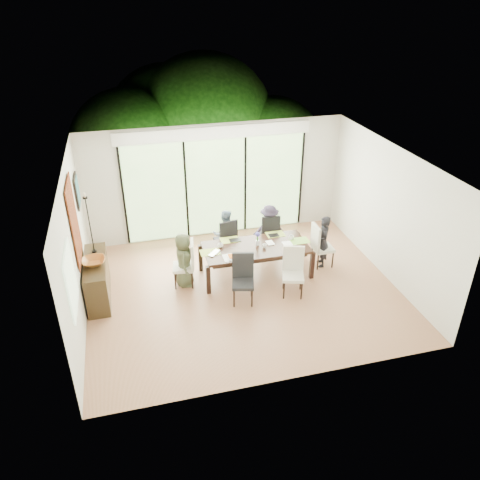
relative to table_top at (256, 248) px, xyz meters
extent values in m
cube|color=brown|center=(-0.40, -0.50, -0.64)|extent=(6.00, 5.00, 0.01)
cube|color=white|center=(-0.40, -0.50, 2.07)|extent=(6.00, 5.00, 0.01)
cube|color=beige|center=(-0.40, 2.01, 0.71)|extent=(6.00, 0.02, 2.70)
cube|color=white|center=(-0.40, -3.01, 0.71)|extent=(6.00, 0.02, 2.70)
cube|color=beige|center=(-3.41, -0.50, 0.71)|extent=(0.02, 5.00, 2.70)
cube|color=white|center=(2.61, -0.50, 0.71)|extent=(0.02, 5.00, 2.70)
cube|color=#598C3F|center=(-0.40, 1.97, 0.56)|extent=(4.20, 0.02, 2.30)
cube|color=white|center=(-0.40, 1.96, 1.86)|extent=(4.40, 0.06, 0.28)
cube|color=black|center=(-2.50, 1.96, 0.56)|extent=(0.05, 0.04, 2.30)
cube|color=black|center=(-1.10, 1.96, 0.56)|extent=(0.05, 0.04, 2.30)
cube|color=black|center=(0.30, 1.96, 0.56)|extent=(0.05, 0.04, 2.30)
cube|color=black|center=(1.70, 1.96, 0.56)|extent=(0.05, 0.04, 2.30)
cube|color=#8CAD7F|center=(-3.37, -1.70, 0.86)|extent=(0.02, 0.90, 1.00)
cube|color=brown|center=(-0.40, 2.90, -0.69)|extent=(6.00, 1.80, 0.10)
cube|color=brown|center=(-0.40, 3.70, -0.09)|extent=(6.00, 0.08, 0.06)
sphere|color=#14380F|center=(-2.20, 4.70, 0.80)|extent=(3.20, 3.20, 3.20)
sphere|color=#14380F|center=(0.00, 5.30, 1.16)|extent=(4.00, 4.00, 4.00)
sphere|color=#14380F|center=(1.80, 4.50, 0.62)|extent=(2.80, 2.80, 2.80)
sphere|color=#14380F|center=(-1.00, 6.00, 0.98)|extent=(3.60, 3.60, 3.60)
cube|color=black|center=(0.00, 0.00, 0.00)|extent=(2.13, 0.97, 0.05)
cube|color=black|center=(0.00, 0.00, -0.08)|extent=(1.95, 0.80, 0.09)
cube|color=black|center=(-1.08, -0.43, -0.33)|extent=(0.08, 0.08, 0.61)
cube|color=black|center=(1.08, -0.43, -0.33)|extent=(0.08, 0.08, 0.61)
cube|color=black|center=(-1.08, 0.43, -0.33)|extent=(0.08, 0.08, 0.61)
cube|color=black|center=(1.08, 0.43, -0.33)|extent=(0.08, 0.08, 0.61)
imported|color=#464F35|center=(-1.48, 0.00, -0.07)|extent=(0.43, 0.59, 1.14)
imported|color=black|center=(1.48, 0.00, -0.07)|extent=(0.43, 0.59, 1.14)
imported|color=slate|center=(-0.45, 0.83, -0.07)|extent=(0.60, 0.45, 1.14)
imported|color=#261F2F|center=(0.55, 0.83, -0.07)|extent=(0.56, 0.38, 1.14)
cube|color=olive|center=(-0.95, 0.00, 0.03)|extent=(0.39, 0.28, 0.01)
cube|color=#79B13F|center=(0.95, 0.00, 0.03)|extent=(0.39, 0.28, 0.01)
cube|color=#A8BE44|center=(-0.45, 0.40, 0.03)|extent=(0.39, 0.28, 0.01)
cube|color=#9BB13F|center=(0.55, 0.40, 0.03)|extent=(0.39, 0.28, 0.01)
cube|color=white|center=(-0.55, -0.30, 0.03)|extent=(0.39, 0.28, 0.01)
cube|color=black|center=(-0.35, 0.35, 0.04)|extent=(0.23, 0.16, 0.01)
cube|color=black|center=(0.50, 0.35, 0.04)|extent=(0.21, 0.15, 0.01)
cube|color=white|center=(0.70, -0.05, 0.03)|extent=(0.27, 0.19, 0.00)
cube|color=white|center=(-0.55, -0.30, 0.04)|extent=(0.23, 0.23, 0.02)
cube|color=#D05C18|center=(-0.55, -0.30, 0.06)|extent=(0.18, 0.18, 0.01)
cylinder|color=silver|center=(0.05, 0.05, 0.08)|extent=(0.07, 0.07, 0.11)
cylinder|color=#337226|center=(0.05, 0.05, 0.19)|extent=(0.04, 0.04, 0.14)
sphere|color=#504AB9|center=(0.05, 0.05, 0.27)|extent=(0.10, 0.10, 0.10)
imported|color=silver|center=(-0.85, -0.10, 0.04)|extent=(0.34, 0.34, 0.02)
imported|color=white|center=(-0.70, 0.15, 0.07)|extent=(0.15, 0.15, 0.09)
imported|color=white|center=(0.15, -0.10, 0.07)|extent=(0.12, 0.12, 0.08)
imported|color=white|center=(0.80, 0.10, 0.07)|extent=(0.15, 0.15, 0.09)
imported|color=white|center=(0.25, 0.05, 0.03)|extent=(0.16, 0.21, 0.02)
cube|color=black|center=(-3.16, -0.02, -0.23)|extent=(0.40, 1.44, 0.81)
imported|color=#955620|center=(-3.16, -0.12, 0.22)|extent=(0.43, 0.43, 0.10)
cylinder|color=black|center=(-3.16, 0.33, 0.19)|extent=(0.09, 0.09, 0.04)
cylinder|color=black|center=(-3.16, 0.33, 0.75)|extent=(0.02, 0.02, 1.12)
cylinder|color=black|center=(-3.16, 0.33, 1.31)|extent=(0.09, 0.09, 0.03)
cylinder|color=silver|center=(-3.16, 0.33, 1.37)|extent=(0.03, 0.03, 0.09)
cube|color=maroon|center=(-3.37, -0.10, 1.06)|extent=(0.02, 1.00, 1.50)
cube|color=black|center=(-3.37, 1.20, 1.11)|extent=(0.03, 0.55, 0.65)
cube|color=#194953|center=(-3.35, 1.20, 1.11)|extent=(0.01, 0.45, 0.55)
camera|label=1|loc=(-2.39, -7.93, 4.73)|focal=35.00mm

